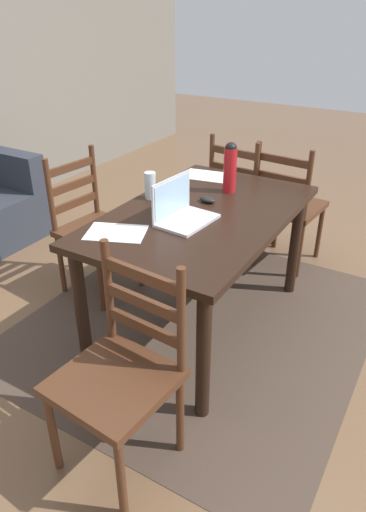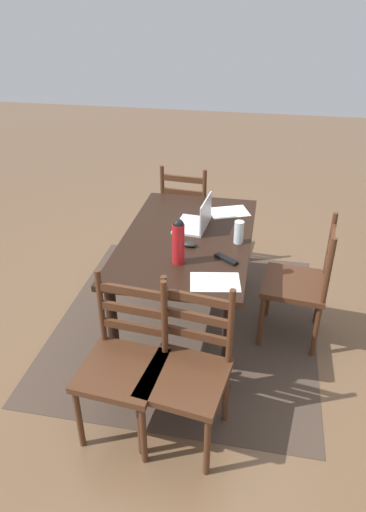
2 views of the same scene
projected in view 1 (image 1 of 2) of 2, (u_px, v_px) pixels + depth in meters
The scene contains 14 objects.
ground_plane at pixel (199, 322), 2.95m from camera, with size 14.00×14.00×0.00m, color brown.
area_rug at pixel (199, 321), 2.95m from camera, with size 2.15×1.97×0.01m, color #47382D.
dining_table at pixel (201, 228), 2.63m from camera, with size 1.45×0.89×0.76m.
chair_left_near at pixel (121, 374), 1.88m from camera, with size 0.47×0.47×0.95m.
chair_right_far at pixel (243, 197), 3.57m from camera, with size 0.50×0.50×0.95m.
chair_far_head at pixel (94, 228), 3.09m from camera, with size 0.48×0.48×0.95m.
chair_right_near at pixel (288, 206), 3.41m from camera, with size 0.48×0.48×0.95m.
laptop at pixel (181, 210), 2.46m from camera, with size 0.34×0.25×0.23m.
water_bottle at pixel (230, 167), 2.78m from camera, with size 0.08×0.08×0.31m.
drinking_glass at pixel (150, 186), 2.72m from camera, with size 0.07×0.07×0.16m, color silver.
computer_mouse at pixel (207, 199), 2.70m from camera, with size 0.06×0.10×0.03m, color black.
tv_remote at pixel (181, 185), 2.92m from camera, with size 0.04×0.17×0.02m, color black.
paper_stack_left at pixel (206, 176), 3.11m from camera, with size 0.21×0.30×0.00m, color white.
paper_stack_right at pixel (116, 233), 2.35m from camera, with size 0.21×0.30×0.00m, color white.
Camera 1 is at (-2.10, -1.12, 1.79)m, focal length 32.56 mm.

